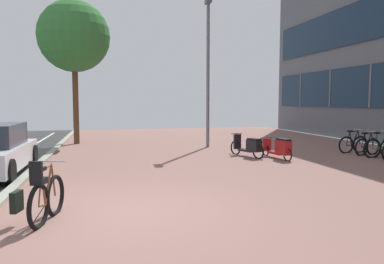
% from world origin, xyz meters
% --- Properties ---
extents(ground, '(21.00, 40.00, 0.13)m').
position_xyz_m(ground, '(1.43, 0.00, -0.02)').
color(ground, '#272825').
extents(bicycle_foreground, '(0.81, 1.40, 1.12)m').
position_xyz_m(bicycle_foreground, '(-1.33, -0.20, 0.40)').
color(bicycle_foreground, black).
rests_on(bicycle_foreground, ground).
extents(bicycle_rack_04, '(1.39, 0.48, 1.00)m').
position_xyz_m(bicycle_rack_04, '(9.33, 4.39, 0.35)').
color(bicycle_rack_04, black).
rests_on(bicycle_rack_04, ground).
extents(bicycle_rack_05, '(1.26, 0.48, 0.94)m').
position_xyz_m(bicycle_rack_05, '(9.30, 5.03, 0.33)').
color(bicycle_rack_05, black).
rests_on(bicycle_rack_05, ground).
extents(bicycle_rack_06, '(1.36, 0.48, 0.96)m').
position_xyz_m(bicycle_rack_06, '(9.18, 5.67, 0.34)').
color(bicycle_rack_06, black).
rests_on(bicycle_rack_06, ground).
extents(scooter_near, '(0.60, 1.79, 0.77)m').
position_xyz_m(scooter_near, '(5.62, 4.91, 0.39)').
color(scooter_near, black).
rests_on(scooter_near, ground).
extents(scooter_mid, '(0.82, 1.67, 0.85)m').
position_xyz_m(scooter_mid, '(4.77, 5.64, 0.39)').
color(scooter_mid, black).
rests_on(scooter_mid, ground).
extents(lamp_post, '(0.20, 0.52, 6.42)m').
position_xyz_m(lamp_post, '(4.09, 8.74, 3.53)').
color(lamp_post, slate).
rests_on(lamp_post, ground).
extents(street_tree, '(3.34, 3.34, 6.74)m').
position_xyz_m(street_tree, '(-1.70, 11.44, 5.05)').
color(street_tree, brown).
rests_on(street_tree, ground).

